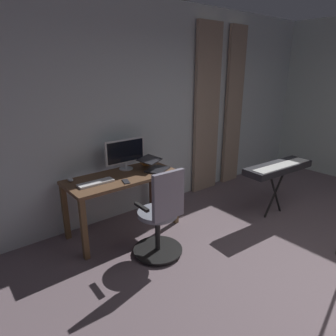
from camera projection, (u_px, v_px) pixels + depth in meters
The scene contains 12 objects.
back_room_partition at pixel (173, 107), 4.48m from camera, with size 6.23×0.10×2.89m, color silver.
curtain_left_panel at pixel (234, 108), 5.21m from camera, with size 0.39×0.06×2.69m, color gray.
curtain_right_panel at pixel (207, 112), 4.81m from camera, with size 0.52×0.06×2.69m, color gray.
desk at pixel (122, 184), 3.68m from camera, with size 1.38×0.62×0.75m.
office_chair at pixel (161, 218), 3.20m from camera, with size 0.56×0.56×1.04m.
computer_monitor at pixel (125, 152), 3.82m from camera, with size 0.57×0.18×0.40m.
computer_keyboard at pixel (96, 183), 3.39m from camera, with size 0.42×0.13×0.02m, color white.
laptop at pixel (155, 166), 3.84m from camera, with size 0.43×0.44×0.16m.
computer_mouse at pixel (70, 180), 3.46m from camera, with size 0.06×0.10×0.04m, color silver.
cell_phone_by_monitor at pixel (126, 182), 3.44m from camera, with size 0.07×0.14×0.01m, color #333338.
mug_coffee at pixel (146, 162), 4.03m from camera, with size 0.14×0.09×0.09m.
piano_keyboard at pixel (278, 168), 4.07m from camera, with size 1.13×0.40×0.77m.
Camera 1 is at (2.91, 0.40, 2.00)m, focal length 31.69 mm.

